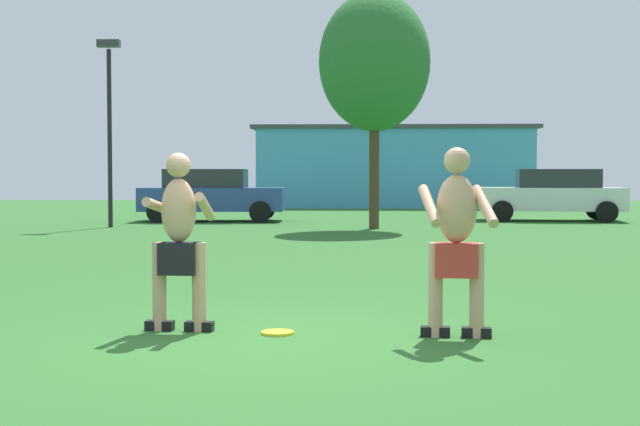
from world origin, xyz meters
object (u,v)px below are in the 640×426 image
at_px(car_white_mid_lot, 553,194).
at_px(lamp_post, 109,111).
at_px(frisbee, 278,333).
at_px(player_in_black, 179,238).
at_px(tree_behind_players, 374,62).
at_px(player_near, 456,237).
at_px(car_blue_near_post, 211,194).

relative_size(car_white_mid_lot, lamp_post, 0.89).
bearing_deg(car_white_mid_lot, frisbee, -109.14).
height_order(player_in_black, frisbee, player_in_black).
height_order(lamp_post, tree_behind_players, tree_behind_players).
distance_m(player_in_black, car_white_mid_lot, 20.69).
distance_m(player_in_black, lamp_post, 16.42).
bearing_deg(tree_behind_players, car_white_mid_lot, 36.56).
distance_m(player_in_black, frisbee, 1.25).
bearing_deg(player_near, car_white_mid_lot, 75.22).
xyz_separation_m(player_in_black, tree_behind_players, (2.10, 15.12, 3.48)).
distance_m(player_near, player_in_black, 2.52).
bearing_deg(car_white_mid_lot, lamp_post, -163.46).
xyz_separation_m(player_in_black, car_white_mid_lot, (7.64, 19.23, -0.03)).
relative_size(frisbee, car_blue_near_post, 0.07).
relative_size(car_white_mid_lot, tree_behind_players, 0.72).
distance_m(player_near, lamp_post, 17.54).
bearing_deg(frisbee, player_in_black, 171.58).
height_order(frisbee, car_white_mid_lot, car_white_mid_lot).
bearing_deg(player_in_black, player_near, -5.18).
height_order(player_near, car_blue_near_post, player_near).
xyz_separation_m(player_near, tree_behind_players, (-0.40, 15.35, 3.45)).
relative_size(frisbee, tree_behind_players, 0.05).
relative_size(player_in_black, frisbee, 5.50).
xyz_separation_m(player_in_black, lamp_post, (-4.98, 15.48, 2.28)).
bearing_deg(player_near, car_blue_near_post, 105.64).
bearing_deg(car_white_mid_lot, player_near, -104.78).
relative_size(player_near, car_blue_near_post, 0.39).
height_order(car_blue_near_post, lamp_post, lamp_post).
relative_size(frisbee, lamp_post, 0.06).
distance_m(car_blue_near_post, lamp_post, 4.46).
xyz_separation_m(frisbee, car_white_mid_lot, (6.72, 19.36, 0.81)).
bearing_deg(car_blue_near_post, player_near, -74.36).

